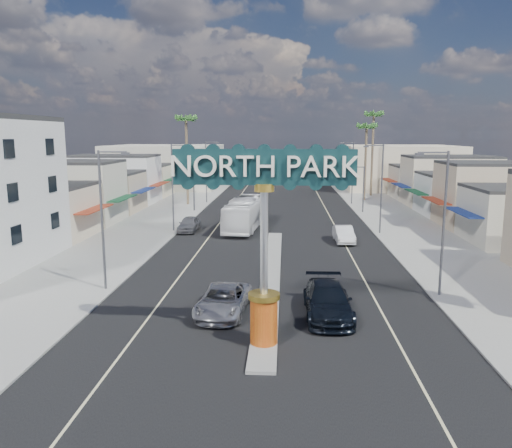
# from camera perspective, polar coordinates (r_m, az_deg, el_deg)

# --- Properties ---
(ground) EXTENTS (160.00, 160.00, 0.00)m
(ground) POSITION_cam_1_polar(r_m,az_deg,el_deg) (51.39, 2.24, -1.00)
(ground) COLOR gray
(ground) RESTS_ON ground
(road) EXTENTS (20.00, 120.00, 0.01)m
(road) POSITION_cam_1_polar(r_m,az_deg,el_deg) (51.39, 2.24, -1.00)
(road) COLOR black
(road) RESTS_ON ground
(median_island) EXTENTS (1.30, 30.00, 0.16)m
(median_island) POSITION_cam_1_polar(r_m,az_deg,el_deg) (35.81, 1.73, -5.82)
(median_island) COLOR gray
(median_island) RESTS_ON ground
(sidewalk_left) EXTENTS (8.00, 120.00, 0.12)m
(sidewalk_left) POSITION_cam_1_polar(r_m,az_deg,el_deg) (53.50, -12.92, -0.74)
(sidewalk_left) COLOR gray
(sidewalk_left) RESTS_ON ground
(sidewalk_right) EXTENTS (8.00, 120.00, 0.12)m
(sidewalk_right) POSITION_cam_1_polar(r_m,az_deg,el_deg) (53.01, 17.56, -1.06)
(sidewalk_right) COLOR gray
(sidewalk_right) RESTS_ON ground
(storefront_row_left) EXTENTS (12.00, 42.00, 6.00)m
(storefront_row_left) POSITION_cam_1_polar(r_m,az_deg,el_deg) (68.50, -18.06, 3.84)
(storefront_row_left) COLOR beige
(storefront_row_left) RESTS_ON ground
(storefront_row_right) EXTENTS (12.00, 42.00, 6.00)m
(storefront_row_right) POSITION_cam_1_polar(r_m,az_deg,el_deg) (67.83, 23.25, 3.46)
(storefront_row_right) COLOR #B7B29E
(storefront_row_right) RESTS_ON ground
(backdrop_far_left) EXTENTS (20.00, 20.00, 8.00)m
(backdrop_far_left) POSITION_cam_1_polar(r_m,az_deg,el_deg) (98.32, -10.21, 6.53)
(backdrop_far_left) COLOR #B7B29E
(backdrop_far_left) RESTS_ON ground
(backdrop_far_right) EXTENTS (20.00, 20.00, 8.00)m
(backdrop_far_right) POSITION_cam_1_polar(r_m,az_deg,el_deg) (97.89, 15.87, 6.29)
(backdrop_far_right) COLOR beige
(backdrop_far_right) RESTS_ON ground
(gateway_sign) EXTENTS (8.20, 1.50, 9.15)m
(gateway_sign) POSITION_cam_1_polar(r_m,az_deg,el_deg) (22.77, 0.93, 0.03)
(gateway_sign) COLOR #B1290D
(gateway_sign) RESTS_ON median_island
(traffic_signal_left) EXTENTS (5.09, 0.45, 6.00)m
(traffic_signal_left) POSITION_cam_1_polar(r_m,az_deg,el_deg) (65.45, -5.58, 5.14)
(traffic_signal_left) COLOR #47474C
(traffic_signal_left) RESTS_ON ground
(traffic_signal_right) EXTENTS (5.09, 0.45, 6.00)m
(traffic_signal_right) POSITION_cam_1_polar(r_m,az_deg,el_deg) (65.18, 10.65, 4.99)
(traffic_signal_right) COLOR #47474C
(traffic_signal_right) RESTS_ON ground
(streetlight_l_near) EXTENTS (2.03, 0.22, 9.00)m
(streetlight_l_near) POSITION_cam_1_polar(r_m,az_deg,el_deg) (32.84, -16.96, 1.19)
(streetlight_l_near) COLOR #47474C
(streetlight_l_near) RESTS_ON ground
(streetlight_l_mid) EXTENTS (2.03, 0.22, 9.00)m
(streetlight_l_mid) POSITION_cam_1_polar(r_m,az_deg,el_deg) (51.91, -9.35, 4.64)
(streetlight_l_mid) COLOR #47474C
(streetlight_l_mid) RESTS_ON ground
(streetlight_l_far) EXTENTS (2.03, 0.22, 9.00)m
(streetlight_l_far) POSITION_cam_1_polar(r_m,az_deg,el_deg) (73.47, -5.59, 6.30)
(streetlight_l_far) COLOR #47474C
(streetlight_l_far) RESTS_ON ground
(streetlight_r_near) EXTENTS (2.03, 0.22, 9.00)m
(streetlight_r_near) POSITION_cam_1_polar(r_m,az_deg,el_deg) (32.23, 20.44, 0.83)
(streetlight_r_near) COLOR #47474C
(streetlight_r_near) RESTS_ON ground
(streetlight_r_mid) EXTENTS (2.03, 0.22, 9.00)m
(streetlight_r_mid) POSITION_cam_1_polar(r_m,az_deg,el_deg) (51.53, 14.00, 4.43)
(streetlight_r_mid) COLOR #47474C
(streetlight_r_mid) RESTS_ON ground
(streetlight_r_far) EXTENTS (2.03, 0.22, 9.00)m
(streetlight_r_far) POSITION_cam_1_polar(r_m,az_deg,el_deg) (73.20, 10.86, 6.16)
(streetlight_r_far) COLOR #47474C
(streetlight_r_far) RESTS_ON ground
(palm_left_far) EXTENTS (2.60, 2.60, 13.10)m
(palm_left_far) POSITION_cam_1_polar(r_m,az_deg,el_deg) (71.80, -8.00, 11.30)
(palm_left_far) COLOR brown
(palm_left_far) RESTS_ON ground
(palm_right_mid) EXTENTS (2.60, 2.60, 12.10)m
(palm_right_mid) POSITION_cam_1_polar(r_m,az_deg,el_deg) (77.37, 12.53, 10.41)
(palm_right_mid) COLOR brown
(palm_right_mid) RESTS_ON ground
(palm_right_far) EXTENTS (2.60, 2.60, 14.10)m
(palm_right_far) POSITION_cam_1_polar(r_m,az_deg,el_deg) (83.64, 13.30, 11.56)
(palm_right_far) COLOR brown
(palm_right_far) RESTS_ON ground
(suv_left) EXTENTS (3.03, 5.78, 1.55)m
(suv_left) POSITION_cam_1_polar(r_m,az_deg,el_deg) (28.37, -3.77, -8.70)
(suv_left) COLOR #A4A4A8
(suv_left) RESTS_ON ground
(suv_right) EXTENTS (2.60, 6.19, 1.79)m
(suv_right) POSITION_cam_1_polar(r_m,az_deg,el_deg) (28.16, 8.19, -8.67)
(suv_right) COLOR black
(suv_right) RESTS_ON ground
(car_parked_left) EXTENTS (1.99, 4.65, 1.57)m
(car_parked_left) POSITION_cam_1_polar(r_m,az_deg,el_deg) (52.36, -7.64, -0.01)
(car_parked_left) COLOR slate
(car_parked_left) RESTS_ON ground
(car_parked_right) EXTENTS (1.78, 4.68, 1.52)m
(car_parked_right) POSITION_cam_1_polar(r_m,az_deg,el_deg) (47.42, 9.98, -1.16)
(car_parked_right) COLOR silver
(car_parked_right) RESTS_ON ground
(city_bus) EXTENTS (3.78, 12.10, 3.32)m
(city_bus) POSITION_cam_1_polar(r_m,az_deg,el_deg) (53.28, -1.31, 1.21)
(city_bus) COLOR white
(city_bus) RESTS_ON ground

